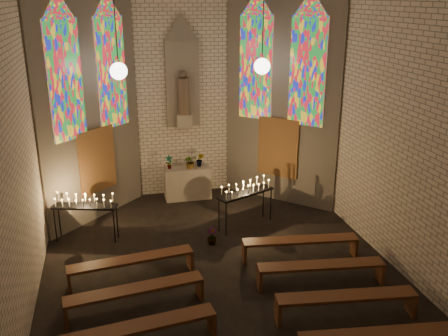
% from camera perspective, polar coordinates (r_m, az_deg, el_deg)
% --- Properties ---
extents(floor, '(12.00, 12.00, 0.00)m').
position_cam_1_polar(floor, '(10.98, 0.70, -14.13)').
color(floor, black).
rests_on(floor, ground).
extents(room, '(8.22, 12.43, 7.00)m').
position_cam_1_polar(room, '(12.67, -2.98, 8.66)').
color(room, beige).
rests_on(room, ground).
extents(altar, '(1.40, 0.60, 1.00)m').
position_cam_1_polar(altar, '(15.53, -4.19, -1.69)').
color(altar, '#B1A290').
rests_on(altar, ground).
extents(flower_vase_left, '(0.22, 0.15, 0.42)m').
position_cam_1_polar(flower_vase_left, '(15.23, -6.30, 0.66)').
color(flower_vase_left, '#4C723F').
rests_on(flower_vase_left, altar).
extents(flower_vase_center, '(0.46, 0.42, 0.44)m').
position_cam_1_polar(flower_vase_center, '(15.23, -3.84, 0.76)').
color(flower_vase_center, '#4C723F').
rests_on(flower_vase_center, altar).
extents(flower_vase_right, '(0.28, 0.25, 0.42)m').
position_cam_1_polar(flower_vase_right, '(15.39, -2.77, 0.96)').
color(flower_vase_right, '#4C723F').
rests_on(flower_vase_right, altar).
extents(aisle_flower_pot, '(0.29, 0.29, 0.44)m').
position_cam_1_polar(aisle_flower_pot, '(12.80, -1.40, -7.81)').
color(aisle_flower_pot, '#4C723F').
rests_on(aisle_flower_pot, ground).
extents(votive_stand_left, '(1.67, 0.82, 1.20)m').
position_cam_1_polar(votive_stand_left, '(13.17, -15.66, -3.89)').
color(votive_stand_left, black).
rests_on(votive_stand_left, ground).
extents(votive_stand_right, '(1.69, 1.04, 1.23)m').
position_cam_1_polar(votive_stand_right, '(13.44, 2.50, -2.54)').
color(votive_stand_right, black).
rests_on(votive_stand_right, ground).
extents(pew_left_0, '(2.79, 0.73, 0.53)m').
position_cam_1_polar(pew_left_0, '(11.41, -10.54, -10.54)').
color(pew_left_0, '#582E19').
rests_on(pew_left_0, ground).
extents(pew_right_0, '(2.79, 0.73, 0.53)m').
position_cam_1_polar(pew_right_0, '(12.18, 8.72, -8.41)').
color(pew_right_0, '#582E19').
rests_on(pew_right_0, ground).
extents(pew_left_1, '(2.79, 0.73, 0.53)m').
position_cam_1_polar(pew_left_1, '(10.39, -10.13, -13.78)').
color(pew_left_1, '#582E19').
rests_on(pew_left_1, ground).
extents(pew_right_1, '(2.79, 0.73, 0.53)m').
position_cam_1_polar(pew_right_1, '(11.22, 11.02, -11.14)').
color(pew_right_1, '#582E19').
rests_on(pew_right_1, ground).
extents(pew_left_2, '(2.79, 0.73, 0.53)m').
position_cam_1_polar(pew_left_2, '(9.40, -9.62, -17.71)').
color(pew_left_2, '#582E19').
rests_on(pew_left_2, ground).
extents(pew_right_2, '(2.79, 0.73, 0.53)m').
position_cam_1_polar(pew_right_2, '(10.31, 13.80, -14.34)').
color(pew_right_2, '#582E19').
rests_on(pew_right_2, ground).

